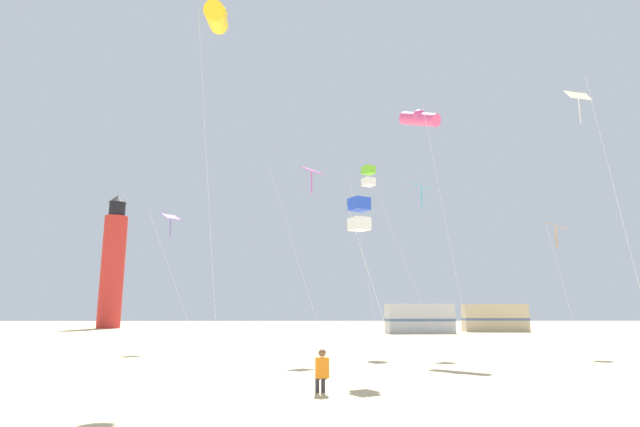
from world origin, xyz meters
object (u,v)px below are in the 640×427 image
object	(u,v)px
rv_van_tan	(495,318)
rv_van_silver	(419,319)
kite_diamond_orange	(556,230)
kite_tube_gold	(217,17)
kite_box_blue	(359,214)
kite_tube_rainbow	(419,119)
kite_flyer_standing	(322,370)
kite_box_lime	(368,176)
lighthouse_distant	(113,265)
kite_diamond_magenta	(311,177)
kite_diamond_cyan	(420,193)
kite_diamond_white	(581,106)
kite_diamond_violet	(171,221)

from	to	relation	value
rv_van_tan	rv_van_silver	bearing A→B (deg)	-152.35
rv_van_silver	rv_van_tan	distance (m)	9.39
kite_diamond_orange	kite_tube_gold	bearing A→B (deg)	-149.67
kite_box_blue	kite_tube_rainbow	distance (m)	11.52
kite_tube_gold	rv_van_tan	size ratio (longest dim) A/B	2.00
rv_van_silver	kite_flyer_standing	bearing A→B (deg)	-109.95
rv_van_tan	kite_box_blue	bearing A→B (deg)	-111.10
kite_box_lime	rv_van_tan	world-z (taller)	kite_box_lime
kite_diamond_orange	kite_tube_gold	world-z (taller)	kite_tube_gold
kite_flyer_standing	lighthouse_distant	size ratio (longest dim) A/B	0.07
kite_diamond_magenta	kite_diamond_cyan	bearing A→B (deg)	20.33
kite_diamond_cyan	kite_diamond_magenta	size ratio (longest dim) A/B	0.97
kite_diamond_orange	lighthouse_distant	distance (m)	53.53
kite_tube_gold	rv_van_silver	xyz separation A→B (m)	(13.82, 33.18, -11.10)
kite_box_lime	kite_diamond_magenta	size ratio (longest dim) A/B	1.10
kite_box_blue	lighthouse_distant	xyz separation A→B (m)	(-26.79, 46.50, 2.39)
kite_box_blue	rv_van_tan	world-z (taller)	kite_box_blue
rv_van_silver	kite_diamond_white	bearing A→B (deg)	-93.07
kite_diamond_white	rv_van_silver	xyz separation A→B (m)	(-0.58, 30.47, -8.95)
kite_diamond_cyan	rv_van_tan	bearing A→B (deg)	63.75
kite_diamond_violet	kite_tube_rainbow	bearing A→B (deg)	-14.64
kite_flyer_standing	kite_diamond_magenta	world-z (taller)	kite_diamond_magenta
kite_diamond_cyan	rv_van_tan	xyz separation A→B (m)	(13.14, 26.66, -7.08)
kite_diamond_white	rv_van_silver	distance (m)	31.76
kite_tube_gold	kite_box_blue	bearing A→B (deg)	8.17
kite_flyer_standing	kite_diamond_white	xyz separation A→B (m)	(10.68, 5.26, 9.73)
kite_tube_gold	lighthouse_distant	world-z (taller)	lighthouse_distant
kite_diamond_white	kite_diamond_orange	world-z (taller)	kite_diamond_white
kite_box_lime	kite_diamond_orange	distance (m)	10.31
kite_tube_gold	kite_tube_rainbow	bearing A→B (deg)	44.57
kite_diamond_cyan	kite_tube_rainbow	bearing A→B (deg)	-96.74
kite_box_blue	kite_diamond_white	size ratio (longest dim) A/B	0.55
kite_diamond_violet	rv_van_silver	world-z (taller)	kite_diamond_violet
kite_flyer_standing	kite_tube_gold	distance (m)	12.70
kite_diamond_cyan	rv_van_tan	world-z (taller)	kite_diamond_cyan
kite_flyer_standing	kite_box_lime	distance (m)	16.69
kite_box_lime	kite_tube_rainbow	distance (m)	4.25
kite_diamond_white	rv_van_tan	world-z (taller)	kite_diamond_white
kite_diamond_cyan	rv_van_silver	size ratio (longest dim) A/B	1.37
kite_box_lime	kite_tube_rainbow	world-z (taller)	kite_tube_rainbow
kite_tube_gold	kite_diamond_cyan	bearing A→B (deg)	47.60
lighthouse_distant	kite_flyer_standing	bearing A→B (deg)	-62.94
kite_diamond_orange	lighthouse_distant	bearing A→B (deg)	135.15
rv_van_tan	kite_diamond_cyan	bearing A→B (deg)	-111.66
kite_flyer_standing	kite_tube_gold	bearing A→B (deg)	-42.14
kite_box_lime	lighthouse_distant	world-z (taller)	lighthouse_distant
kite_flyer_standing	kite_tube_gold	size ratio (longest dim) A/B	0.09
kite_box_lime	kite_diamond_cyan	world-z (taller)	kite_box_lime
kite_box_blue	kite_diamond_white	world-z (taller)	kite_diamond_white
kite_diamond_white	kite_diamond_cyan	xyz separation A→B (m)	(-5.08, 7.49, -1.87)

